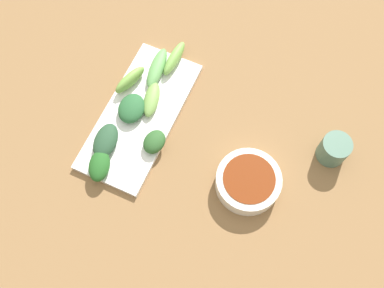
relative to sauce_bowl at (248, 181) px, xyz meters
name	(u,v)px	position (x,y,z in m)	size (l,w,h in m)	color
tabletop	(177,144)	(0.16, -0.03, -0.03)	(2.10, 2.10, 0.02)	olive
sauce_bowl	(248,181)	(0.00, 0.00, 0.00)	(0.12, 0.12, 0.04)	silver
serving_plate	(140,115)	(0.25, -0.05, -0.02)	(0.14, 0.31, 0.01)	white
broccoli_stalk_0	(152,99)	(0.24, -0.08, 0.00)	(0.03, 0.08, 0.02)	#739E4B
broccoli_leafy_1	(131,108)	(0.27, -0.05, 0.00)	(0.05, 0.07, 0.03)	#285D32
broccoli_leafy_2	(106,141)	(0.28, 0.04, 0.00)	(0.04, 0.08, 0.03)	#274930
broccoli_leafy_3	(154,142)	(0.20, 0.00, 0.00)	(0.04, 0.05, 0.03)	#2B5627
broccoli_stalk_4	(174,58)	(0.24, -0.19, 0.00)	(0.02, 0.09, 0.03)	#77AE4C
broccoli_stalk_5	(157,68)	(0.27, -0.15, 0.00)	(0.03, 0.10, 0.02)	#5F9E53
broccoli_leafy_6	(99,165)	(0.27, 0.09, 0.00)	(0.04, 0.06, 0.03)	#21571F
broccoli_stalk_7	(130,80)	(0.30, -0.10, 0.01)	(0.02, 0.08, 0.03)	#76A747
tea_cup	(334,149)	(-0.13, -0.13, 0.01)	(0.06, 0.06, 0.06)	#4C6F5C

